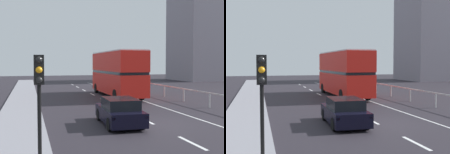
{
  "view_description": "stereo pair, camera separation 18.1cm",
  "coord_description": "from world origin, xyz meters",
  "views": [
    {
      "loc": [
        -6.18,
        -13.59,
        3.17
      ],
      "look_at": [
        -0.35,
        6.32,
        2.16
      ],
      "focal_mm": 45.69,
      "sensor_mm": 36.0,
      "label": 1
    },
    {
      "loc": [
        -6.01,
        -13.64,
        3.17
      ],
      "look_at": [
        -0.35,
        6.32,
        2.16
      ],
      "focal_mm": 45.69,
      "sensor_mm": 36.0,
      "label": 2
    }
  ],
  "objects": [
    {
      "name": "lane_paint_markings",
      "position": [
        1.89,
        8.52,
        0.0
      ],
      "size": [
        3.15,
        46.0,
        0.01
      ],
      "color": "silver",
      "rests_on": "ground"
    },
    {
      "name": "ground_plane",
      "position": [
        0.0,
        0.0,
        -0.05
      ],
      "size": [
        74.72,
        120.0,
        0.1
      ],
      "primitive_type": "cube",
      "color": "#28232A"
    },
    {
      "name": "traffic_signal_pole",
      "position": [
        -5.89,
        -4.72,
        2.6
      ],
      "size": [
        0.3,
        0.42,
        3.28
      ],
      "color": "black",
      "rests_on": "near_sidewalk_kerb"
    },
    {
      "name": "hatchback_car_near",
      "position": [
        -1.73,
        0.26,
        0.67
      ],
      "size": [
        1.97,
        4.11,
        1.38
      ],
      "rotation": [
        0.0,
        0.0,
        -0.05
      ],
      "color": "black",
      "rests_on": "ground"
    },
    {
      "name": "double_decker_bus_red",
      "position": [
        1.89,
        12.37,
        2.29
      ],
      "size": [
        2.6,
        10.06,
        4.27
      ],
      "rotation": [
        0.0,
        0.0,
        -0.0
      ],
      "color": "red",
      "rests_on": "ground"
    },
    {
      "name": "bridge_side_railing",
      "position": [
        6.13,
        9.0,
        0.88
      ],
      "size": [
        0.1,
        42.0,
        1.09
      ],
      "color": "#B9B9B8",
      "rests_on": "ground"
    },
    {
      "name": "distant_building_block",
      "position": [
        27.31,
        32.89,
        8.89
      ],
      "size": [
        14.86,
        10.02,
        17.76
      ],
      "color": "gray",
      "rests_on": "ground"
    },
    {
      "name": "near_sidewalk_kerb",
      "position": [
        -6.7,
        0.0,
        0.07
      ],
      "size": [
        2.49,
        80.0,
        0.14
      ],
      "primitive_type": "cube",
      "color": "gray",
      "rests_on": "ground"
    }
  ]
}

